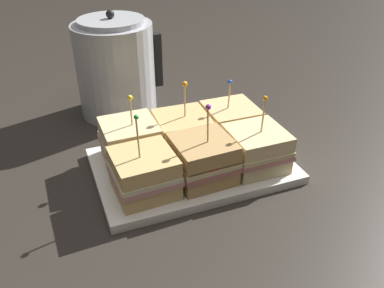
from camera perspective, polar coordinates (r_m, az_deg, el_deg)
name	(u,v)px	position (r m, az deg, el deg)	size (l,w,h in m)	color
ground_plane	(192,169)	(0.85, 0.00, -3.54)	(6.00, 6.00, 0.00)	#2D2823
serving_platter	(192,166)	(0.85, 0.00, -3.04)	(0.40, 0.26, 0.02)	white
sandwich_front_left	(144,173)	(0.75, -6.74, -4.07)	(0.12, 0.12, 0.16)	tan
sandwich_front_center	(203,159)	(0.78, 1.61, -2.15)	(0.12, 0.12, 0.16)	tan
sandwich_front_right	(256,148)	(0.82, 8.99, -0.61)	(0.11, 0.11, 0.16)	beige
sandwich_back_left	(130,142)	(0.84, -8.66, 0.31)	(0.11, 0.11, 0.15)	beige
sandwich_back_center	(182,133)	(0.87, -1.39, 1.60)	(0.12, 0.12, 0.16)	tan
sandwich_back_right	(231,123)	(0.91, 5.43, 2.95)	(0.12, 0.12, 0.15)	#DBB77A
kettle_steel	(116,68)	(1.06, -10.63, 10.45)	(0.22, 0.20, 0.26)	#B7BABF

